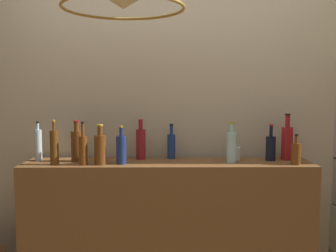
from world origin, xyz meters
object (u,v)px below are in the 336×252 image
at_px(liquor_bottle_sherry, 287,142).
at_px(liquor_bottle_rum, 77,145).
at_px(liquor_bottle_vodka, 296,153).
at_px(liquor_bottle_vermouth, 271,147).
at_px(liquor_bottle_mezcal, 100,148).
at_px(liquor_bottle_bourbon, 232,146).
at_px(liquor_bottle_amaro, 83,149).
at_px(liquor_bottle_tequila, 171,145).
at_px(liquor_bottle_port, 38,144).
at_px(liquor_bottle_rye, 121,149).
at_px(liquor_bottle_whiskey, 141,143).
at_px(liquor_bottle_gin, 54,147).
at_px(glass_tumbler_rocks, 235,154).

xyz_separation_m(liquor_bottle_sherry, liquor_bottle_rum, (-1.46, -0.05, -0.01)).
xyz_separation_m(liquor_bottle_vodka, liquor_bottle_vermouth, (-0.13, 0.14, 0.02)).
relative_size(liquor_bottle_mezcal, liquor_bottle_bourbon, 0.97).
bearing_deg(liquor_bottle_amaro, liquor_bottle_tequila, 21.41).
bearing_deg(liquor_bottle_port, liquor_bottle_mezcal, -18.00).
xyz_separation_m(liquor_bottle_rye, liquor_bottle_whiskey, (0.12, 0.17, 0.02)).
xyz_separation_m(liquor_bottle_sherry, liquor_bottle_tequila, (-0.81, 0.05, -0.03)).
bearing_deg(liquor_bottle_tequila, liquor_bottle_vermouth, -6.91).
xyz_separation_m(liquor_bottle_rum, liquor_bottle_port, (-0.27, 0.03, -0.00)).
distance_m(liquor_bottle_rye, liquor_bottle_bourbon, 0.74).
distance_m(liquor_bottle_sherry, liquor_bottle_amaro, 1.40).
xyz_separation_m(liquor_bottle_mezcal, liquor_bottle_port, (-0.45, 0.15, 0.01)).
height_order(liquor_bottle_whiskey, liquor_bottle_bourbon, liquor_bottle_whiskey).
bearing_deg(liquor_bottle_bourbon, liquor_bottle_gin, -176.95).
bearing_deg(liquor_bottle_mezcal, liquor_bottle_amaro, -172.67).
bearing_deg(liquor_bottle_sherry, liquor_bottle_whiskey, 178.66).
distance_m(liquor_bottle_vodka, liquor_bottle_rum, 1.47).
bearing_deg(liquor_bottle_rum, liquor_bottle_mezcal, -32.56).
distance_m(liquor_bottle_whiskey, glass_tumbler_rocks, 0.67).
relative_size(liquor_bottle_mezcal, liquor_bottle_amaro, 0.93).
relative_size(liquor_bottle_rye, liquor_bottle_sherry, 0.79).
height_order(liquor_bottle_tequila, liquor_bottle_port, liquor_bottle_port).
bearing_deg(liquor_bottle_port, liquor_bottle_gin, -44.53).
relative_size(liquor_bottle_gin, liquor_bottle_rye, 1.16).
distance_m(liquor_bottle_gin, liquor_bottle_vodka, 1.58).
distance_m(liquor_bottle_rum, liquor_bottle_tequila, 0.66).
xyz_separation_m(liquor_bottle_rum, liquor_bottle_amaro, (0.07, -0.13, -0.01)).
bearing_deg(liquor_bottle_vodka, liquor_bottle_gin, 179.62).
bearing_deg(liquor_bottle_vodka, liquor_bottle_vermouth, 131.59).
height_order(liquor_bottle_gin, liquor_bottle_mezcal, liquor_bottle_gin).
height_order(liquor_bottle_sherry, liquor_bottle_mezcal, liquor_bottle_sherry).
distance_m(liquor_bottle_vermouth, liquor_bottle_rum, 1.33).
bearing_deg(liquor_bottle_sherry, liquor_bottle_amaro, -172.56).
distance_m(liquor_bottle_mezcal, liquor_bottle_amaro, 0.11).
bearing_deg(liquor_bottle_gin, liquor_bottle_rum, 43.86).
height_order(liquor_bottle_whiskey, liquor_bottle_rum, liquor_bottle_whiskey).
xyz_separation_m(liquor_bottle_rye, liquor_bottle_bourbon, (0.74, 0.04, 0.01)).
relative_size(liquor_bottle_mezcal, liquor_bottle_port, 0.98).
distance_m(liquor_bottle_rye, liquor_bottle_tequila, 0.39).
distance_m(liquor_bottle_rye, liquor_bottle_whiskey, 0.21).
bearing_deg(liquor_bottle_port, liquor_bottle_whiskey, 3.62).
height_order(liquor_bottle_vodka, liquor_bottle_whiskey, liquor_bottle_whiskey).
distance_m(liquor_bottle_vermouth, liquor_bottle_mezcal, 1.16).
relative_size(liquor_bottle_sherry, liquor_bottle_port, 1.19).
height_order(liquor_bottle_gin, glass_tumbler_rocks, liquor_bottle_gin).
height_order(liquor_bottle_vermouth, liquor_bottle_sherry, liquor_bottle_sherry).
height_order(liquor_bottle_tequila, glass_tumbler_rocks, liquor_bottle_tequila).
xyz_separation_m(liquor_bottle_rum, liquor_bottle_tequila, (0.65, 0.10, -0.02)).
xyz_separation_m(liquor_bottle_rye, liquor_bottle_tequila, (0.33, 0.20, -0.00)).
relative_size(liquor_bottle_vodka, liquor_bottle_bourbon, 0.74).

